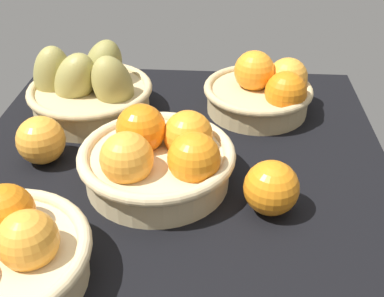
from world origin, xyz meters
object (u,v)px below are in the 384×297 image
at_px(basket_center, 159,157).
at_px(basket_near_right, 264,91).
at_px(loose_orange_side_gap, 41,140).
at_px(loose_orange_front_gap, 271,188).
at_px(basket_far_right_pears, 89,90).

relative_size(basket_center, basket_near_right, 1.15).
bearing_deg(basket_near_right, loose_orange_side_gap, 117.85).
bearing_deg(loose_orange_front_gap, loose_orange_side_gap, 74.68).
xyz_separation_m(basket_near_right, loose_orange_side_gap, (-0.20, 0.38, -0.00)).
bearing_deg(basket_center, basket_far_right_pears, 37.22).
bearing_deg(loose_orange_side_gap, loose_orange_front_gap, -105.32).
distance_m(basket_center, loose_orange_side_gap, 0.21).
relative_size(basket_near_right, loose_orange_front_gap, 2.63).
bearing_deg(loose_orange_front_gap, basket_center, 72.01).
bearing_deg(loose_orange_front_gap, basket_near_right, -1.23).
distance_m(basket_far_right_pears, basket_near_right, 0.34).
relative_size(basket_far_right_pears, basket_near_right, 1.21).
xyz_separation_m(basket_far_right_pears, loose_orange_side_gap, (-0.17, 0.04, -0.01)).
distance_m(loose_orange_front_gap, loose_orange_side_gap, 0.39).
xyz_separation_m(basket_far_right_pears, loose_orange_front_gap, (-0.27, -0.33, -0.01)).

